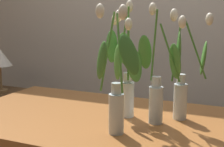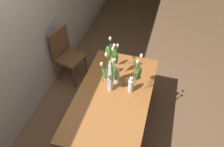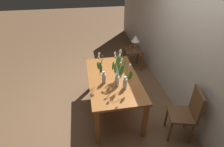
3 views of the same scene
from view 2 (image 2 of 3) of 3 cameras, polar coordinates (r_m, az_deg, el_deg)
name	(u,v)px [view 2 (image 2 of 3)]	position (r m, az deg, el deg)	size (l,w,h in m)	color
ground_plane	(113,128)	(3.38, 0.26, -13.61)	(18.00, 18.00, 0.00)	brown
room_wall_rear	(4,37)	(2.92, -25.65, 8.37)	(9.00, 0.10, 2.70)	beige
dining_table	(113,100)	(2.85, 0.30, -6.65)	(1.60, 0.90, 0.74)	#A3602D
tulip_vase_0	(111,64)	(2.91, -0.27, 2.43)	(0.19, 0.21, 0.55)	silver
tulip_vase_1	(133,80)	(2.70, 5.40, -1.64)	(0.22, 0.16, 0.57)	silver
tulip_vase_2	(116,70)	(2.81, 1.02, 0.93)	(0.23, 0.13, 0.58)	silver
tulip_vase_3	(110,77)	(2.67, -0.49, -0.96)	(0.24, 0.20, 0.59)	silver
dining_chair	(66,53)	(3.79, -11.55, 5.13)	(0.49, 0.49, 0.93)	brown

